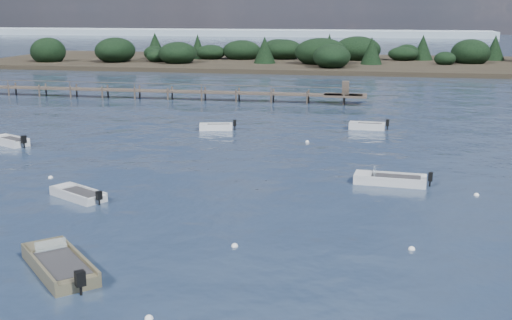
% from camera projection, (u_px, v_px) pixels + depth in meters
% --- Properties ---
extents(ground, '(400.00, 400.00, 0.00)m').
position_uv_depth(ground, '(320.00, 91.00, 87.41)').
color(ground, '#172336').
rests_on(ground, ground).
extents(dinghy_mid_white_b, '(4.96, 2.05, 1.22)m').
position_uv_depth(dinghy_mid_white_b, '(390.00, 181.00, 41.16)').
color(dinghy_mid_white_b, '#B1B5B8').
rests_on(dinghy_mid_white_b, ground).
extents(dinghy_mid_grey, '(4.04, 3.18, 1.05)m').
position_uv_depth(dinghy_mid_grey, '(78.00, 196.00, 38.05)').
color(dinghy_mid_grey, '#B1B5B8').
rests_on(dinghy_mid_grey, ground).
extents(dinghy_near_olive, '(4.93, 5.00, 1.35)m').
position_uv_depth(dinghy_near_olive, '(59.00, 267.00, 27.48)').
color(dinghy_near_olive, '#6B6347').
rests_on(dinghy_near_olive, ground).
extents(tender_far_grey, '(3.93, 2.88, 1.28)m').
position_uv_depth(tender_far_grey, '(10.00, 143.00, 52.83)').
color(tender_far_grey, silver).
rests_on(tender_far_grey, ground).
extents(tender_far_white, '(3.48, 1.87, 1.17)m').
position_uv_depth(tender_far_white, '(216.00, 128.00, 59.33)').
color(tender_far_white, silver).
rests_on(tender_far_white, ground).
extents(tender_far_grey_b, '(3.69, 1.47, 1.25)m').
position_uv_depth(tender_far_grey_b, '(367.00, 127.00, 59.60)').
color(tender_far_grey_b, '#B1B5B8').
rests_on(tender_far_grey_b, ground).
extents(buoy_a, '(0.32, 0.32, 0.32)m').
position_uv_depth(buoy_a, '(149.00, 319.00, 23.27)').
color(buoy_a, white).
rests_on(buoy_a, ground).
extents(buoy_b, '(0.32, 0.32, 0.32)m').
position_uv_depth(buoy_b, '(412.00, 250.00, 29.96)').
color(buoy_b, white).
rests_on(buoy_b, ground).
extents(buoy_c, '(0.32, 0.32, 0.32)m').
position_uv_depth(buoy_c, '(51.00, 178.00, 42.56)').
color(buoy_c, white).
rests_on(buoy_c, ground).
extents(buoy_d, '(0.32, 0.32, 0.32)m').
position_uv_depth(buoy_d, '(476.00, 195.00, 38.59)').
color(buoy_d, white).
rests_on(buoy_d, ground).
extents(buoy_e, '(0.32, 0.32, 0.32)m').
position_uv_depth(buoy_e, '(307.00, 142.00, 53.91)').
color(buoy_e, white).
rests_on(buoy_e, ground).
extents(buoy_extra_a, '(0.32, 0.32, 0.32)m').
position_uv_depth(buoy_extra_a, '(235.00, 246.00, 30.35)').
color(buoy_extra_a, white).
rests_on(buoy_extra_a, ground).
extents(jetty, '(64.50, 3.20, 3.40)m').
position_uv_depth(jetty, '(137.00, 91.00, 79.69)').
color(jetty, '#493F36').
rests_on(jetty, ground).
extents(far_headland, '(190.00, 40.00, 5.80)m').
position_uv_depth(far_headland, '(473.00, 57.00, 120.61)').
color(far_headland, black).
rests_on(far_headland, ground).
extents(distant_haze, '(280.00, 20.00, 2.40)m').
position_uv_depth(distant_haze, '(142.00, 35.00, 266.31)').
color(distant_haze, '#91A4B3').
rests_on(distant_haze, ground).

